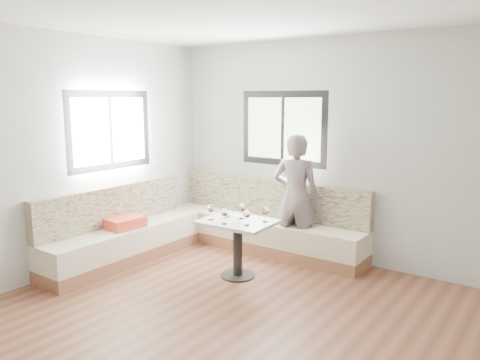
# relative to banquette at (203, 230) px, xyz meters

# --- Properties ---
(room) EXTENTS (5.01, 5.01, 2.81)m
(room) POSITION_rel_banquette_xyz_m (1.51, -1.55, 1.08)
(room) COLOR brown
(room) RESTS_ON ground
(banquette) EXTENTS (2.90, 2.80, 0.95)m
(banquette) POSITION_rel_banquette_xyz_m (0.00, 0.00, 0.00)
(banquette) COLOR #8E5C42
(banquette) RESTS_ON ground
(table) EXTENTS (0.84, 0.67, 0.67)m
(table) POSITION_rel_banquette_xyz_m (0.84, -0.38, 0.17)
(table) COLOR black
(table) RESTS_ON ground
(person) EXTENTS (0.67, 0.52, 1.63)m
(person) POSITION_rel_banquette_xyz_m (1.08, 0.55, 0.48)
(person) COLOR slate
(person) RESTS_ON ground
(olive_ramekin) EXTENTS (0.09, 0.09, 0.04)m
(olive_ramekin) POSITION_rel_banquette_xyz_m (0.65, -0.32, 0.36)
(olive_ramekin) COLOR white
(olive_ramekin) RESTS_ON table
(wine_glass_a) EXTENTS (0.08, 0.08, 0.19)m
(wine_glass_a) POSITION_rel_banquette_xyz_m (0.57, -0.53, 0.47)
(wine_glass_a) COLOR white
(wine_glass_a) RESTS_ON table
(wine_glass_b) EXTENTS (0.08, 0.08, 0.19)m
(wine_glass_b) POSITION_rel_banquette_xyz_m (0.81, -0.58, 0.47)
(wine_glass_b) COLOR white
(wine_glass_b) RESTS_ON table
(wine_glass_c) EXTENTS (0.08, 0.08, 0.19)m
(wine_glass_c) POSITION_rel_banquette_xyz_m (1.05, -0.49, 0.47)
(wine_glass_c) COLOR white
(wine_glass_c) RESTS_ON table
(wine_glass_d) EXTENTS (0.08, 0.08, 0.19)m
(wine_glass_d) POSITION_rel_banquette_xyz_m (0.83, -0.28, 0.47)
(wine_glass_d) COLOR white
(wine_glass_d) RESTS_ON table
(wine_glass_e) EXTENTS (0.08, 0.08, 0.19)m
(wine_glass_e) POSITION_rel_banquette_xyz_m (1.13, -0.25, 0.47)
(wine_glass_e) COLOR white
(wine_glass_e) RESTS_ON table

